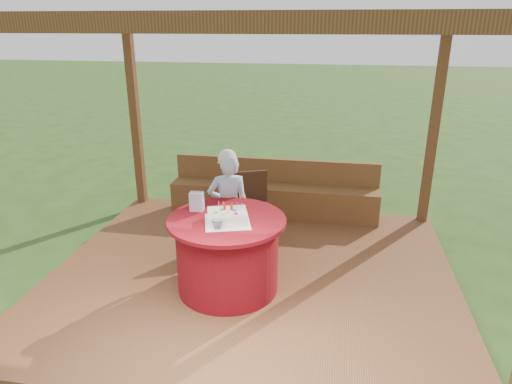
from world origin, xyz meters
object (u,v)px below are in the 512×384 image
birthday_cake (227,217)px  gift_bag (197,201)px  table (228,253)px  elderly_woman (228,206)px  bench (274,197)px  drinking_glass (217,225)px  chair (253,203)px

birthday_cake → gift_bag: bearing=148.2°
table → elderly_woman: 0.71m
bench → elderly_woman: (-0.33, -1.44, 0.41)m
table → elderly_woman: elderly_woman is taller
gift_bag → drinking_glass: size_ratio=1.97×
gift_bag → table: bearing=-25.5°
bench → elderly_woman: bearing=-102.9°
table → chair: (0.03, 1.24, 0.08)m
table → chair: chair is taller
bench → birthday_cake: size_ratio=5.50×
bench → drinking_glass: (-0.22, -2.34, 0.59)m
elderly_woman → bench: bearing=77.1°
bench → chair: chair is taller
birthday_cake → gift_bag: (-0.38, 0.24, 0.04)m
table → birthday_cake: birthday_cake is taller
birthday_cake → gift_bag: gift_bag is taller
bench → table: bearing=-95.2°
table → drinking_glass: size_ratio=11.77×
gift_bag → drinking_glass: gift_bag is taller
table → chair: bearing=88.5°
table → drinking_glass: drinking_glass is taller
gift_bag → chair: bearing=68.4°
elderly_woman → gift_bag: elderly_woman is taller
chair → elderly_woman: 0.66m
chair → birthday_cake: 1.38m
bench → chair: size_ratio=3.41×
table → birthday_cake: bearing=-71.6°
chair → drinking_glass: 1.55m
drinking_glass → chair: bearing=87.8°
chair → drinking_glass: (-0.06, -1.51, 0.36)m
drinking_glass → elderly_woman: bearing=97.1°
table → elderly_woman: (-0.14, 0.64, 0.27)m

